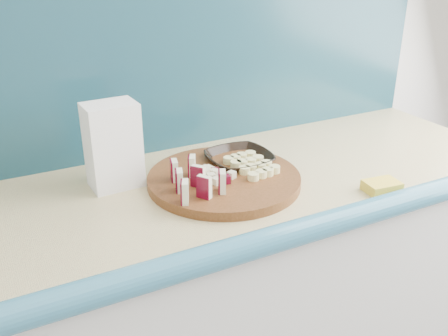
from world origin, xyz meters
TOP-DOWN VIEW (x-y plane):
  - backsplash at (0.10, 1.79)m, footprint 2.20×0.02m
  - cutting_board at (0.33, 1.49)m, footprint 0.43×0.43m
  - apple_wedges at (0.22, 1.45)m, footprint 0.12×0.16m
  - apple_chunks at (0.30, 1.48)m, footprint 0.06×0.07m
  - banana_slices at (0.41, 1.50)m, footprint 0.11×0.15m
  - brown_bowl at (0.41, 1.56)m, footprint 0.18×0.18m
  - flour_bag at (0.08, 1.61)m, footprint 0.13×0.10m
  - sponge at (0.66, 1.27)m, footprint 0.09×0.07m

SIDE VIEW (x-z plane):
  - cutting_board at x=0.33m, z-range 0.91..0.93m
  - sponge at x=0.66m, z-range 0.91..0.94m
  - brown_bowl at x=0.41m, z-range 0.91..0.95m
  - banana_slices at x=0.41m, z-range 0.93..0.95m
  - apple_chunks at x=0.30m, z-range 0.93..0.95m
  - apple_wedges at x=0.22m, z-range 0.93..0.99m
  - flour_bag at x=0.08m, z-range 0.91..1.13m
  - backsplash at x=0.10m, z-range 0.91..1.41m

